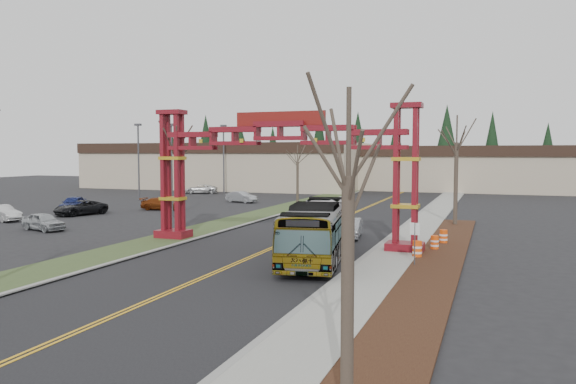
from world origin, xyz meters
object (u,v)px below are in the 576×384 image
at_px(parked_car_far_a, 242,197).
at_px(street_sign, 415,235).
at_px(transit_bus, 318,231).
at_px(barrel_mid, 435,243).
at_px(parked_car_near_c, 80,208).
at_px(light_pole_mid, 139,156).
at_px(parked_car_far_b, 201,189).
at_px(silver_sedan, 350,228).
at_px(bare_tree_right_near, 348,178).
at_px(light_pole_near, 172,163).
at_px(parked_car_near_a, 44,222).
at_px(light_pole_far, 224,154).
at_px(gateway_arch, 280,153).
at_px(parked_car_mid_a, 162,204).
at_px(barrel_south, 417,250).
at_px(bare_tree_median_far, 298,163).
at_px(bare_tree_right_far, 457,143).
at_px(parked_car_near_b, 2,213).
at_px(parked_car_mid_b, 73,204).
at_px(retail_building_east, 475,168).
at_px(barrel_north, 443,237).
at_px(bare_tree_median_mid, 176,148).
at_px(retail_building_west, 230,165).

distance_m(parked_car_far_a, street_sign, 39.92).
relative_size(transit_bus, barrel_mid, 12.59).
bearing_deg(parked_car_near_c, light_pole_mid, 123.17).
height_order(parked_car_near_c, parked_car_far_b, parked_car_near_c).
xyz_separation_m(silver_sedan, bare_tree_right_near, (6.49, -26.41, 4.74)).
relative_size(light_pole_near, light_pole_mid, 0.91).
height_order(parked_car_near_a, light_pole_far, light_pole_far).
relative_size(gateway_arch, parked_car_mid_a, 4.10).
bearing_deg(light_pole_mid, street_sign, -37.99).
height_order(parked_car_far_a, barrel_south, parked_car_far_a).
relative_size(light_pole_near, barrel_south, 8.57).
relative_size(parked_car_near_c, bare_tree_median_far, 0.74).
height_order(parked_car_far_a, parked_car_far_b, parked_car_far_a).
relative_size(gateway_arch, parked_car_far_a, 4.49).
relative_size(gateway_arch, light_pole_mid, 1.91).
distance_m(silver_sedan, parked_car_near_a, 23.45).
height_order(bare_tree_median_far, bare_tree_right_far, bare_tree_right_far).
distance_m(transit_bus, barrel_south, 5.76).
xyz_separation_m(parked_car_near_b, light_pole_far, (2.74, 37.38, 5.12)).
bearing_deg(parked_car_far_a, parked_car_mid_b, 157.89).
xyz_separation_m(transit_bus, light_pole_near, (-18.86, 15.25, 3.37)).
xyz_separation_m(parked_car_near_a, light_pole_far, (-5.11, 40.77, 5.13)).
bearing_deg(bare_tree_right_near, bare_tree_right_far, 90.00).
relative_size(parked_car_far_b, bare_tree_right_far, 0.53).
distance_m(retail_building_east, bare_tree_right_far, 48.15).
distance_m(parked_car_mid_b, barrel_north, 38.37).
bearing_deg(parked_car_far_a, barrel_mid, -119.36).
xyz_separation_m(gateway_arch, light_pole_mid, (-28.57, 25.29, -0.46)).
relative_size(parked_car_near_b, street_sign, 1.82).
distance_m(bare_tree_median_mid, bare_tree_median_far, 25.81).
height_order(gateway_arch, parked_car_near_b, gateway_arch).
bearing_deg(transit_bus, light_pole_near, 131.18).
distance_m(parked_car_mid_a, barrel_mid, 32.87).
xyz_separation_m(transit_bus, light_pole_far, (-28.39, 44.77, 4.19)).
height_order(parked_car_mid_b, bare_tree_median_mid, bare_tree_median_mid).
bearing_deg(light_pole_near, barrel_mid, -22.02).
relative_size(retail_building_west, bare_tree_median_mid, 5.41).
relative_size(parked_car_near_a, parked_car_mid_b, 0.89).
xyz_separation_m(silver_sedan, street_sign, (5.60, -8.60, 0.99)).
relative_size(parked_car_near_b, bare_tree_median_mid, 0.50).
height_order(parked_car_near_b, barrel_south, parked_car_near_b).
bearing_deg(bare_tree_right_far, parked_car_far_b, 146.44).
distance_m(parked_car_near_c, bare_tree_right_near, 46.81).
bearing_deg(light_pole_far, barrel_mid, -49.10).
distance_m(parked_car_near_c, light_pole_far, 31.57).
height_order(gateway_arch, transit_bus, gateway_arch).
height_order(silver_sedan, light_pole_near, light_pole_near).
xyz_separation_m(retail_building_west, light_pole_near, (14.91, -42.71, 1.24)).
bearing_deg(street_sign, gateway_arch, 155.55).
relative_size(transit_bus, bare_tree_median_mid, 1.37).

